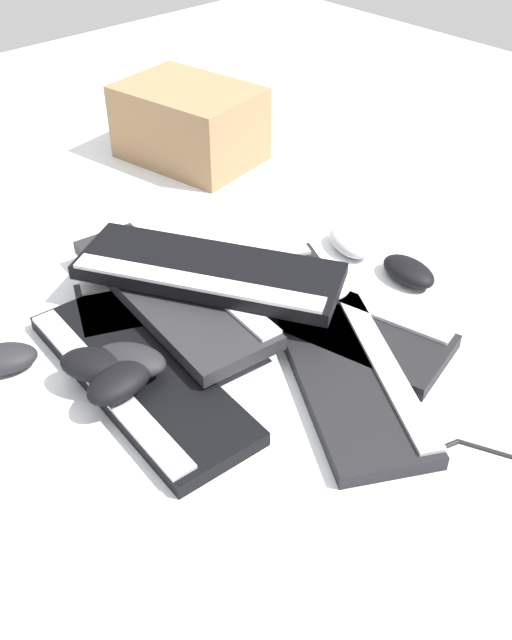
{
  "coord_description": "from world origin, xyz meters",
  "views": [
    {
      "loc": [
        0.57,
        0.66,
        0.74
      ],
      "look_at": [
        -0.03,
        0.01,
        0.04
      ],
      "focal_mm": 40.0,
      "sensor_mm": 36.0,
      "label": 1
    }
  ],
  "objects_px": {
    "keyboard_0": "(138,376)",
    "cardboard_box": "(189,123)",
    "mouse_5": "(120,381)",
    "mouse_3": "(350,242)",
    "mouse_4": "(1,359)",
    "mouse_1": "(408,271)",
    "mouse_6": "(333,279)",
    "keyboard_5": "(208,271)",
    "mouse_2": "(96,365)",
    "keyboard_2": "(319,317)",
    "keyboard_1": "(344,363)",
    "keyboard_4": "(172,290)",
    "mouse_0": "(131,360)",
    "keyboard_3": "(207,290)"
  },
  "relations": [
    {
      "from": "mouse_3",
      "to": "mouse_4",
      "type": "bearing_deg",
      "value": -83.72
    },
    {
      "from": "keyboard_5",
      "to": "mouse_2",
      "type": "xyz_separation_m",
      "value": [
        0.25,
        0.05,
        -0.02
      ]
    },
    {
      "from": "keyboard_4",
      "to": "mouse_1",
      "type": "bearing_deg",
      "value": 149.9
    },
    {
      "from": "cardboard_box",
      "to": "mouse_1",
      "type": "bearing_deg",
      "value": 87.99
    },
    {
      "from": "mouse_6",
      "to": "mouse_4",
      "type": "bearing_deg",
      "value": 110.84
    },
    {
      "from": "mouse_1",
      "to": "mouse_6",
      "type": "relative_size",
      "value": 1.0
    },
    {
      "from": "keyboard_0",
      "to": "mouse_0",
      "type": "bearing_deg",
      "value": -10.92
    },
    {
      "from": "mouse_0",
      "to": "mouse_3",
      "type": "bearing_deg",
      "value": -117.39
    },
    {
      "from": "keyboard_1",
      "to": "cardboard_box",
      "type": "bearing_deg",
      "value": -111.15
    },
    {
      "from": "keyboard_3",
      "to": "mouse_3",
      "type": "xyz_separation_m",
      "value": [
        -0.3,
        0.07,
        0.01
      ]
    },
    {
      "from": "mouse_2",
      "to": "cardboard_box",
      "type": "relative_size",
      "value": 0.36
    },
    {
      "from": "mouse_3",
      "to": "keyboard_2",
      "type": "bearing_deg",
      "value": -42.74
    },
    {
      "from": "keyboard_0",
      "to": "mouse_2",
      "type": "xyz_separation_m",
      "value": [
        0.05,
        -0.03,
        0.04
      ]
    },
    {
      "from": "keyboard_0",
      "to": "cardboard_box",
      "type": "distance_m",
      "value": 0.77
    },
    {
      "from": "keyboard_5",
      "to": "mouse_3",
      "type": "distance_m",
      "value": 0.32
    },
    {
      "from": "keyboard_2",
      "to": "keyboard_5",
      "type": "height_order",
      "value": "keyboard_5"
    },
    {
      "from": "keyboard_1",
      "to": "mouse_5",
      "type": "distance_m",
      "value": 0.34
    },
    {
      "from": "keyboard_2",
      "to": "mouse_3",
      "type": "relative_size",
      "value": 4.21
    },
    {
      "from": "keyboard_5",
      "to": "keyboard_3",
      "type": "bearing_deg",
      "value": -119.3
    },
    {
      "from": "keyboard_2",
      "to": "cardboard_box",
      "type": "relative_size",
      "value": 1.51
    },
    {
      "from": "mouse_0",
      "to": "mouse_5",
      "type": "xyz_separation_m",
      "value": [
        0.04,
        0.03,
        0.0
      ]
    },
    {
      "from": "keyboard_5",
      "to": "mouse_5",
      "type": "height_order",
      "value": "keyboard_5"
    },
    {
      "from": "keyboard_3",
      "to": "mouse_3",
      "type": "height_order",
      "value": "mouse_3"
    },
    {
      "from": "keyboard_2",
      "to": "keyboard_4",
      "type": "height_order",
      "value": "keyboard_4"
    },
    {
      "from": "mouse_6",
      "to": "cardboard_box",
      "type": "xyz_separation_m",
      "value": [
        -0.17,
        -0.61,
        0.04
      ]
    },
    {
      "from": "mouse_6",
      "to": "cardboard_box",
      "type": "relative_size",
      "value": 0.36
    },
    {
      "from": "mouse_0",
      "to": "mouse_6",
      "type": "bearing_deg",
      "value": -129.82
    },
    {
      "from": "keyboard_0",
      "to": "mouse_4",
      "type": "xyz_separation_m",
      "value": [
        0.14,
        -0.17,
        0.01
      ]
    },
    {
      "from": "keyboard_5",
      "to": "mouse_4",
      "type": "xyz_separation_m",
      "value": [
        0.34,
        -0.09,
        -0.05
      ]
    },
    {
      "from": "mouse_2",
      "to": "mouse_4",
      "type": "distance_m",
      "value": 0.17
    },
    {
      "from": "keyboard_5",
      "to": "mouse_5",
      "type": "distance_m",
      "value": 0.27
    },
    {
      "from": "keyboard_5",
      "to": "cardboard_box",
      "type": "distance_m",
      "value": 0.59
    },
    {
      "from": "keyboard_4",
      "to": "mouse_3",
      "type": "bearing_deg",
      "value": 168.21
    },
    {
      "from": "mouse_1",
      "to": "mouse_6",
      "type": "height_order",
      "value": "mouse_6"
    },
    {
      "from": "cardboard_box",
      "to": "mouse_4",
      "type": "bearing_deg",
      "value": 29.72
    },
    {
      "from": "keyboard_0",
      "to": "keyboard_5",
      "type": "xyz_separation_m",
      "value": [
        -0.2,
        -0.07,
        0.06
      ]
    },
    {
      "from": "mouse_4",
      "to": "mouse_6",
      "type": "height_order",
      "value": "mouse_6"
    },
    {
      "from": "keyboard_1",
      "to": "mouse_6",
      "type": "distance_m",
      "value": 0.18
    },
    {
      "from": "mouse_5",
      "to": "mouse_3",
      "type": "bearing_deg",
      "value": -2.18
    },
    {
      "from": "keyboard_0",
      "to": "keyboard_3",
      "type": "relative_size",
      "value": 0.97
    },
    {
      "from": "keyboard_0",
      "to": "cardboard_box",
      "type": "bearing_deg",
      "value": -134.24
    },
    {
      "from": "keyboard_4",
      "to": "mouse_2",
      "type": "height_order",
      "value": "mouse_2"
    },
    {
      "from": "keyboard_1",
      "to": "keyboard_4",
      "type": "height_order",
      "value": "keyboard_4"
    },
    {
      "from": "mouse_2",
      "to": "mouse_5",
      "type": "bearing_deg",
      "value": -26.6
    },
    {
      "from": "keyboard_3",
      "to": "cardboard_box",
      "type": "relative_size",
      "value": 1.51
    },
    {
      "from": "mouse_0",
      "to": "keyboard_3",
      "type": "bearing_deg",
      "value": -96.67
    },
    {
      "from": "mouse_1",
      "to": "keyboard_0",
      "type": "bearing_deg",
      "value": -95.15
    },
    {
      "from": "mouse_6",
      "to": "cardboard_box",
      "type": "bearing_deg",
      "value": 29.2
    },
    {
      "from": "mouse_1",
      "to": "mouse_5",
      "type": "height_order",
      "value": "mouse_5"
    },
    {
      "from": "keyboard_2",
      "to": "keyboard_4",
      "type": "relative_size",
      "value": 1.02
    }
  ]
}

